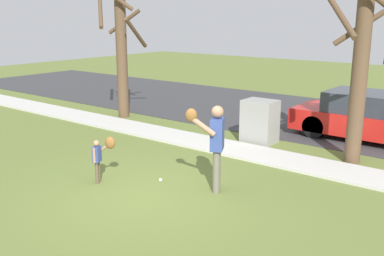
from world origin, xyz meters
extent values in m
plane|color=olive|center=(0.00, 3.50, 0.00)|extent=(48.00, 48.00, 0.00)
cube|color=beige|center=(0.00, 3.60, 0.03)|extent=(36.00, 1.20, 0.06)
cube|color=#38383A|center=(0.00, 8.60, 0.01)|extent=(36.00, 6.80, 0.02)
cylinder|color=#6B6656|center=(0.96, 0.95, 0.43)|extent=(0.14, 0.14, 0.87)
cylinder|color=#6B6656|center=(0.89, 1.11, 0.43)|extent=(0.14, 0.14, 0.87)
cube|color=#33478C|center=(0.92, 1.03, 1.17)|extent=(0.40, 0.48, 0.61)
sphere|color=#A87A5B|center=(0.92, 1.03, 1.62)|extent=(0.23, 0.23, 0.23)
cylinder|color=#A87A5B|center=(0.81, 0.68, 1.39)|extent=(0.52, 0.33, 0.41)
ellipsoid|color=brown|center=(0.63, 0.59, 1.59)|extent=(0.26, 0.23, 0.26)
cylinder|color=#A87A5B|center=(0.81, 1.26, 1.19)|extent=(0.10, 0.10, 0.58)
cylinder|color=brown|center=(-1.31, -0.08, 0.23)|extent=(0.07, 0.07, 0.46)
cylinder|color=brown|center=(-1.27, -0.16, 0.23)|extent=(0.07, 0.07, 0.46)
cube|color=#33478C|center=(-1.29, -0.12, 0.62)|extent=(0.21, 0.25, 0.33)
sphere|color=#A87A5B|center=(-1.29, -0.12, 0.86)|extent=(0.12, 0.12, 0.12)
cylinder|color=#A87A5B|center=(-1.23, 0.07, 0.74)|extent=(0.28, 0.18, 0.22)
ellipsoid|color=brown|center=(-1.13, 0.12, 0.84)|extent=(0.26, 0.23, 0.26)
cylinder|color=#A87A5B|center=(-1.23, -0.24, 0.63)|extent=(0.05, 0.05, 0.31)
sphere|color=white|center=(-0.30, 0.73, 0.04)|extent=(0.07, 0.07, 0.07)
cube|color=gray|center=(-0.18, 4.67, 0.59)|extent=(0.88, 0.69, 1.18)
cylinder|color=brown|center=(2.44, 4.49, 2.14)|extent=(0.37, 0.37, 4.27)
cylinder|color=brown|center=(2.21, 4.89, 3.12)|extent=(1.05, 0.69, 0.85)
cylinder|color=brown|center=(2.03, 4.02, 3.46)|extent=(1.26, 1.11, 1.14)
cylinder|color=brown|center=(-5.47, 4.61, 2.19)|extent=(0.37, 0.37, 4.38)
cylinder|color=brown|center=(-4.93, 4.77, 2.85)|extent=(0.53, 1.36, 1.02)
cylinder|color=brown|center=(-5.70, 5.00, 3.20)|extent=(1.05, 0.69, 0.85)
cylinder|color=brown|center=(-5.88, 4.13, 3.55)|extent=(1.26, 1.11, 1.14)
cube|color=red|center=(2.08, 6.75, 0.50)|extent=(4.00, 1.75, 0.60)
cube|color=#2D333D|center=(2.08, 6.75, 1.07)|extent=(2.20, 1.61, 0.55)
cylinder|color=black|center=(0.84, 7.51, 0.34)|extent=(0.64, 0.22, 0.64)
cylinder|color=black|center=(0.84, 5.98, 0.34)|extent=(0.64, 0.22, 0.64)
camera|label=1|loc=(5.66, -5.84, 3.39)|focal=41.76mm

